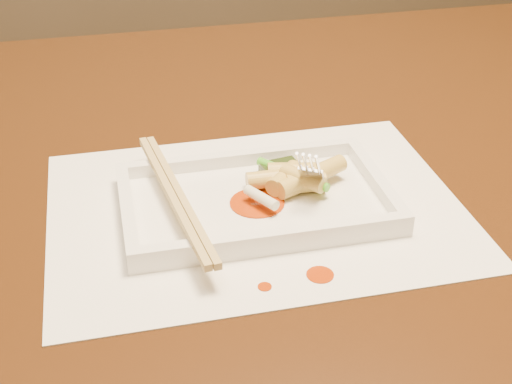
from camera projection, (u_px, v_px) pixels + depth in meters
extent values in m
cube|color=black|center=(205.00, 183.00, 0.78)|extent=(1.40, 0.90, 0.04)
cylinder|color=black|center=(492.00, 214.00, 1.40)|extent=(0.07, 0.07, 0.71)
cube|color=white|center=(256.00, 208.00, 0.70)|extent=(0.40, 0.30, 0.00)
cylinder|color=#A83104|center=(320.00, 275.00, 0.61)|extent=(0.02, 0.02, 0.00)
cylinder|color=#A83104|center=(265.00, 287.00, 0.60)|extent=(0.01, 0.01, 0.00)
cube|color=white|center=(256.00, 204.00, 0.70)|extent=(0.26, 0.16, 0.01)
cube|color=white|center=(240.00, 158.00, 0.75)|extent=(0.26, 0.01, 0.01)
cube|color=white|center=(275.00, 238.00, 0.63)|extent=(0.26, 0.01, 0.01)
cube|color=white|center=(127.00, 210.00, 0.67)|extent=(0.01, 0.14, 0.01)
cube|color=white|center=(376.00, 180.00, 0.71)|extent=(0.01, 0.14, 0.01)
cube|color=black|center=(281.00, 170.00, 0.73)|extent=(0.04, 0.03, 0.01)
cylinder|color=#EAEACC|center=(261.00, 198.00, 0.68)|extent=(0.03, 0.04, 0.01)
cylinder|color=green|center=(292.00, 174.00, 0.71)|extent=(0.06, 0.07, 0.01)
cube|color=tan|center=(171.00, 196.00, 0.67)|extent=(0.04, 0.23, 0.01)
cube|color=tan|center=(180.00, 195.00, 0.67)|extent=(0.04, 0.23, 0.01)
cylinder|color=#A83104|center=(257.00, 203.00, 0.69)|extent=(0.05, 0.05, 0.00)
cylinder|color=#CEBD60|center=(269.00, 179.00, 0.71)|extent=(0.05, 0.02, 0.02)
cylinder|color=#CEBD60|center=(293.00, 171.00, 0.72)|extent=(0.05, 0.03, 0.02)
cylinder|color=#CEBD60|center=(325.00, 170.00, 0.71)|extent=(0.05, 0.04, 0.02)
cylinder|color=#CEBD60|center=(284.00, 178.00, 0.71)|extent=(0.04, 0.05, 0.02)
cylinder|color=#CEBD60|center=(296.00, 185.00, 0.70)|extent=(0.04, 0.03, 0.02)
cylinder|color=#CEBD60|center=(303.00, 178.00, 0.70)|extent=(0.04, 0.05, 0.02)
cylinder|color=#CEBD60|center=(306.00, 183.00, 0.70)|extent=(0.04, 0.02, 0.02)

